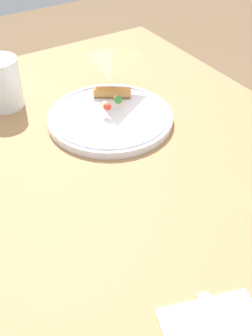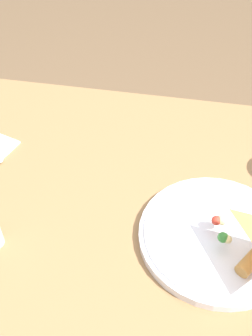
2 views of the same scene
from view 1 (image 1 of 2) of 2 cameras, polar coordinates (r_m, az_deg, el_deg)
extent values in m
cube|color=olive|center=(0.79, 2.63, -1.14)|extent=(1.18, 0.76, 0.03)
cube|color=#382D23|center=(1.52, 1.26, 3.80)|extent=(0.06, 0.06, 0.73)
cylinder|color=white|center=(0.91, -2.15, 6.81)|extent=(0.27, 0.27, 0.02)
torus|color=white|center=(0.91, -2.16, 7.31)|extent=(0.25, 0.25, 0.01)
pyramid|color=tan|center=(0.91, -2.14, 8.05)|extent=(0.16, 0.15, 0.02)
cylinder|color=#C68942|center=(0.96, -1.87, 10.20)|extent=(0.07, 0.08, 0.02)
sphere|color=red|center=(0.89, -2.53, 8.28)|extent=(0.02, 0.02, 0.02)
sphere|color=#EFDB93|center=(0.92, -1.22, 9.39)|extent=(0.01, 0.01, 0.01)
sphere|color=#EFDB93|center=(0.89, -2.93, 8.50)|extent=(0.02, 0.02, 0.02)
sphere|color=#388433|center=(0.91, -1.05, 9.23)|extent=(0.02, 0.02, 0.02)
cylinder|color=white|center=(0.98, -16.49, 10.96)|extent=(0.08, 0.08, 0.11)
cylinder|color=white|center=(0.99, -16.32, 10.14)|extent=(0.07, 0.07, 0.08)
ellipsoid|color=silver|center=(0.60, 10.59, -16.93)|extent=(0.02, 0.02, 0.00)
camera|label=2|loc=(1.02, 30.71, 41.62)|focal=45.00mm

